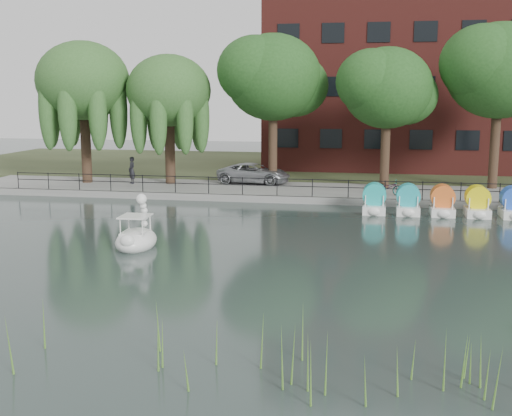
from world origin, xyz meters
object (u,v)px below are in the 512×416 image
(minivan, at_px, (254,172))
(bicycle, at_px, (388,186))
(swan_boat, at_px, (137,236))
(pedestrian, at_px, (132,168))

(minivan, distance_m, bicycle, 9.11)
(minivan, xyz_separation_m, swan_boat, (-1.67, -16.55, -0.69))
(minivan, distance_m, pedestrian, 7.83)
(minivan, xyz_separation_m, pedestrian, (-7.66, -1.63, 0.25))
(bicycle, bearing_deg, swan_boat, 146.79)
(swan_boat, bearing_deg, minivan, 81.95)
(bicycle, relative_size, swan_boat, 0.67)
(pedestrian, distance_m, swan_boat, 16.11)
(swan_boat, bearing_deg, pedestrian, 109.59)
(pedestrian, bearing_deg, minivan, 57.86)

